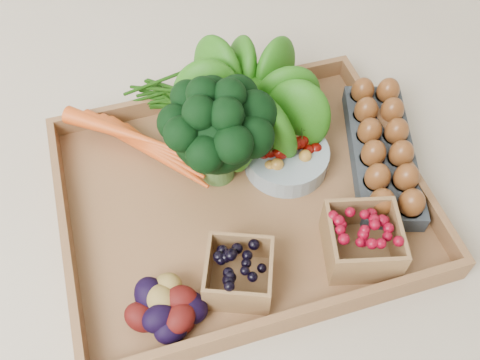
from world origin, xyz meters
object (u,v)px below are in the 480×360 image
object	(u,v)px
broccoli	(217,147)
egg_carton	(381,153)
cherry_bowl	(286,158)
tray	(240,199)

from	to	relation	value
broccoli	egg_carton	xyz separation A→B (m)	(0.27, -0.05, -0.05)
cherry_bowl	egg_carton	distance (m)	0.16
tray	egg_carton	world-z (taller)	egg_carton
tray	egg_carton	bearing A→B (deg)	0.92
broccoli	cherry_bowl	world-z (taller)	broccoli
tray	cherry_bowl	world-z (taller)	cherry_bowl
egg_carton	tray	bearing A→B (deg)	-161.37
broccoli	egg_carton	bearing A→B (deg)	-10.64
tray	cherry_bowl	distance (m)	0.10
egg_carton	cherry_bowl	bearing A→B (deg)	-175.41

